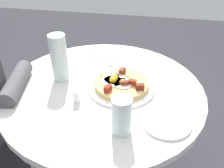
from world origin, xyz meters
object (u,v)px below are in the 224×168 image
Objects in this scene: pizza_plate at (121,87)px; breakfast_pizza at (121,83)px; knife at (97,60)px; fork at (101,57)px; salt_shaker at (76,96)px; water_glass at (121,116)px; water_bottle at (59,58)px; dining_table at (104,117)px; bread_plate at (166,122)px.

pizza_plate is 0.02m from breakfast_pizza.
fork is at bearing -90.00° from knife.
salt_shaker is at bearing 111.21° from fork.
water_glass is at bearing -81.64° from pizza_plate.
fork is at bearing 58.50° from water_bottle.
dining_table is 0.36m from bread_plate.
knife is (-0.34, 0.39, 0.00)m from bread_plate.
breakfast_pizza is 1.09× the size of water_bottle.
knife is at bearing 126.73° from pizza_plate.
bread_plate is at bearing -33.03° from dining_table.
fork is at bearing 109.93° from water_glass.
salt_shaker is at bearing 146.98° from water_glass.
water_glass is at bearing 133.81° from fork.
water_bottle is at bearing 127.98° from salt_shaker.
breakfast_pizza is at bearing -5.91° from water_bottle.
dining_table is 0.35m from water_glass.
dining_table is at bearing -10.62° from water_bottle.
water_glass reaches higher than salt_shaker.
pizza_plate is 0.26m from water_glass.
pizza_plate is 0.29m from water_bottle.
bread_plate is 0.96× the size of fork.
water_glass reaches higher than bread_plate.
bread_plate is at bearing -10.03° from salt_shaker.
fork is at bearing 119.65° from breakfast_pizza.
pizza_plate is 1.35× the size of water_bottle.
breakfast_pizza is at bearing -144.23° from pizza_plate.
salt_shaker is at bearing -142.48° from breakfast_pizza.
breakfast_pizza is at bearing 143.53° from fork.
pizza_plate is at bearing 135.67° from bread_plate.
knife is (-0.15, 0.21, 0.00)m from pizza_plate.
water_glass is 0.66× the size of water_bottle.
knife is at bearing 89.61° from salt_shaker.
water_bottle is (-0.46, 0.21, 0.10)m from bread_plate.
fork is 1.31× the size of water_glass.
knife is 1.31× the size of water_glass.
bread_plate is 0.51m from water_bottle.
pizza_plate is 1.56× the size of fork.
pizza_plate is (0.08, 0.01, 0.17)m from dining_table.
bread_plate is (0.26, -0.17, 0.17)m from dining_table.
breakfast_pizza is at bearing 136.31° from bread_plate.
dining_table is 3.76× the size of breakfast_pizza.
water_glass reaches higher than breakfast_pizza.
bread_plate is at bearing -44.33° from pizza_plate.
water_bottle reaches higher than breakfast_pizza.
fork is at bearing 87.34° from salt_shaker.
pizza_plate is at bearing 37.50° from salt_shaker.
water_bottle is 4.02× the size of salt_shaker.
water_glass is 0.23m from salt_shaker.
salt_shaker reaches higher than pizza_plate.
breakfast_pizza is at bearing 149.95° from knife.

